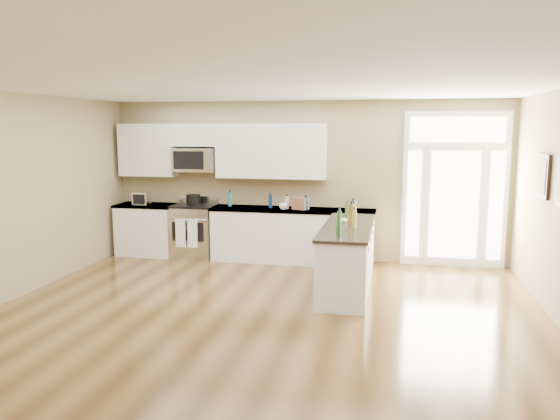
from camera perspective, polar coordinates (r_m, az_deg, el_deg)
name	(u,v)px	position (r m, az deg, el deg)	size (l,w,h in m)	color
ground	(245,342)	(6.17, -3.72, -13.57)	(8.00, 8.00, 0.00)	#4A3114
room_shell	(243,187)	(5.75, -3.89, 2.40)	(8.00, 8.00, 8.00)	#97875F
back_cabinet_left	(148,231)	(10.37, -13.63, -2.15)	(1.10, 0.66, 0.94)	white
back_cabinet_right	(292,237)	(9.54, 1.29, -2.84)	(2.85, 0.66, 0.94)	white
peninsula_cabinet	(347,260)	(8.00, 7.03, -5.17)	(0.69, 2.32, 0.94)	white
upper_cabinet_left	(148,150)	(10.34, -13.62, 6.11)	(1.04, 0.33, 0.95)	white
upper_cabinet_right	(271,151)	(9.59, -0.97, 6.18)	(1.94, 0.33, 0.95)	white
upper_cabinet_short	(196,135)	(9.97, -8.80, 7.75)	(0.82, 0.33, 0.40)	white
microwave	(195,160)	(9.95, -8.83, 5.21)	(0.78, 0.41, 0.42)	silver
entry_door	(454,190)	(9.56, 17.77, 2.02)	(1.70, 0.10, 2.60)	white
wall_art_near	(543,176)	(7.96, 25.75, 3.22)	(0.05, 0.58, 0.58)	black
kitchen_range	(194,231)	(10.01, -8.96, -2.15)	(0.76, 0.68, 1.08)	silver
stockpot	(193,199)	(9.99, -9.04, 1.13)	(0.26, 0.26, 0.20)	black
toaster_oven	(142,198)	(10.20, -14.27, 1.17)	(0.28, 0.22, 0.24)	silver
cardboard_box	(300,203)	(9.37, 2.16, 0.70)	(0.25, 0.18, 0.21)	brown
bowl_left	(147,203)	(10.28, -13.76, 0.70)	(0.17, 0.17, 0.04)	white
bowl_peninsula	(342,220)	(8.15, 6.48, -1.09)	(0.16, 0.16, 0.05)	white
cup_counter	(283,206)	(9.35, 0.34, 0.38)	(0.14, 0.14, 0.11)	white
counter_bottles	(321,209)	(8.57, 4.26, 0.07)	(2.39, 2.41, 0.30)	#19591E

